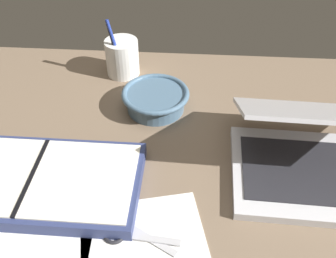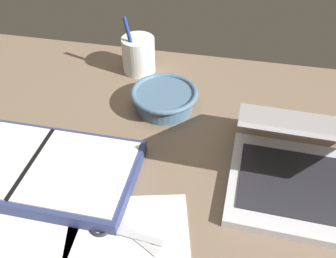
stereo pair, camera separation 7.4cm
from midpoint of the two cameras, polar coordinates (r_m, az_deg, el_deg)
name	(u,v)px [view 2 (the right image)]	position (r cm, az deg, el deg)	size (l,w,h in cm)	color
desk_top	(152,187)	(74.26, 0.51, -8.96)	(140.00, 100.00, 2.00)	#75604C
laptop	(318,168)	(76.54, 24.49, -5.50)	(32.48, 28.90, 18.03)	silver
bowl	(164,98)	(88.93, 1.83, 4.61)	(16.02, 16.02, 5.02)	slate
pen_cup	(138,55)	(101.57, -2.42, 11.18)	(8.70, 8.70, 16.20)	white
planner	(34,167)	(77.54, -17.21, -5.73)	(40.79, 21.32, 3.42)	navy
scissors	(112,225)	(67.65, -5.30, -14.58)	(13.24, 8.00, 0.80)	#B7B7BC
paper_sheet_beside_planner	(14,238)	(70.08, -19.58, -15.55)	(20.77, 27.09, 0.16)	white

